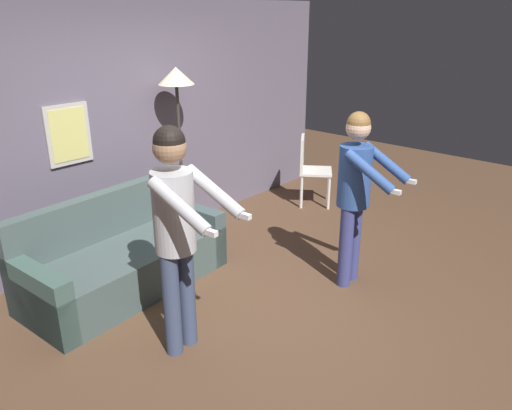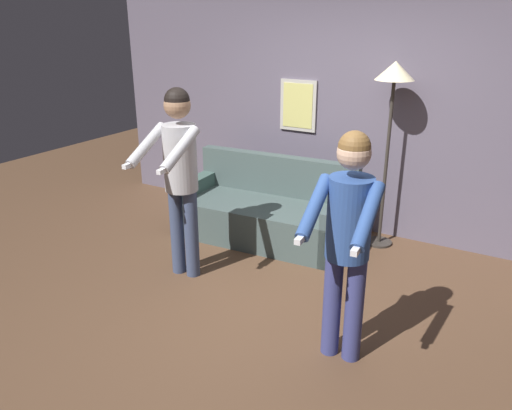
% 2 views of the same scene
% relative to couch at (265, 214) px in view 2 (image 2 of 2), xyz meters
% --- Properties ---
extents(ground_plane, '(12.00, 12.00, 0.00)m').
position_rel_couch_xyz_m(ground_plane, '(0.68, -1.19, -0.28)').
color(ground_plane, brown).
extents(back_wall_assembly, '(6.40, 0.09, 2.60)m').
position_rel_couch_xyz_m(back_wall_assembly, '(0.68, 0.78, 1.02)').
color(back_wall_assembly, '#5E5666').
rests_on(back_wall_assembly, ground_plane).
extents(couch, '(1.95, 0.96, 0.87)m').
position_rel_couch_xyz_m(couch, '(0.00, 0.00, 0.00)').
color(couch, '#435350').
rests_on(couch, ground_plane).
extents(torchiere_lamp, '(0.39, 0.39, 1.93)m').
position_rel_couch_xyz_m(torchiere_lamp, '(1.16, 0.47, 1.38)').
color(torchiere_lamp, '#332D28').
rests_on(torchiere_lamp, ground_plane).
extents(person_standing_left, '(0.47, 0.71, 1.77)m').
position_rel_couch_xyz_m(person_standing_left, '(-0.24, -1.14, 0.80)').
color(person_standing_left, '#3A4665').
rests_on(person_standing_left, ground_plane).
extents(person_standing_right, '(0.46, 0.67, 1.67)m').
position_rel_couch_xyz_m(person_standing_right, '(1.50, -1.57, 0.72)').
color(person_standing_right, navy).
rests_on(person_standing_right, ground_plane).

